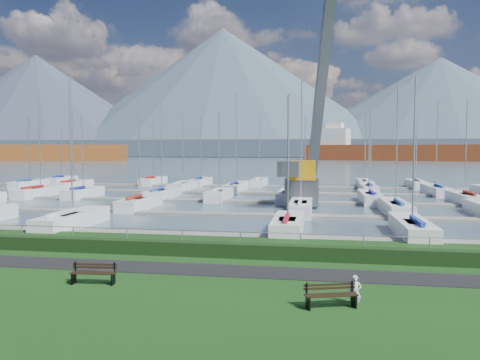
% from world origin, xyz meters
% --- Properties ---
extents(path, '(160.00, 2.00, 0.04)m').
position_xyz_m(path, '(0.00, -3.00, 0.01)').
color(path, black).
rests_on(path, grass).
extents(water, '(800.00, 540.00, 0.20)m').
position_xyz_m(water, '(0.00, 260.00, -0.40)').
color(water, '#455A65').
extents(hedge, '(80.00, 0.70, 0.70)m').
position_xyz_m(hedge, '(0.00, -0.40, 0.35)').
color(hedge, black).
rests_on(hedge, grass).
extents(fence, '(80.00, 0.04, 0.04)m').
position_xyz_m(fence, '(0.00, 0.00, 1.20)').
color(fence, '#9CA1A5').
rests_on(fence, grass).
extents(foothill, '(900.00, 80.00, 12.00)m').
position_xyz_m(foothill, '(0.00, 330.00, 6.00)').
color(foothill, '#414F5F').
rests_on(foothill, water).
extents(mountains, '(1190.00, 360.00, 115.00)m').
position_xyz_m(mountains, '(7.35, 404.62, 46.68)').
color(mountains, '#41515F').
rests_on(mountains, water).
extents(docks, '(90.00, 41.60, 0.25)m').
position_xyz_m(docks, '(0.00, 26.00, -0.22)').
color(docks, slate).
rests_on(docks, water).
extents(bench_left, '(1.83, 0.59, 0.85)m').
position_xyz_m(bench_left, '(-2.93, -5.79, 0.42)').
color(bench_left, black).
rests_on(bench_left, grass).
extents(bench_right, '(1.84, 0.93, 0.85)m').
position_xyz_m(bench_right, '(6.26, -7.09, 0.42)').
color(bench_right, black).
rests_on(bench_right, grass).
extents(person, '(0.43, 0.29, 1.14)m').
position_xyz_m(person, '(7.10, -6.57, 0.57)').
color(person, silver).
rests_on(person, grass).
extents(crane, '(5.53, 13.21, 22.35)m').
position_xyz_m(crane, '(4.75, 24.26, 5.33)').
color(crane, '#515458').
rests_on(crane, water).
extents(cargo_ship_west, '(90.77, 40.25, 21.50)m').
position_xyz_m(cargo_ship_west, '(-135.35, 183.39, 3.64)').
color(cargo_ship_west, brown).
rests_on(cargo_ship_west, water).
extents(cargo_ship_mid, '(93.22, 40.00, 21.50)m').
position_xyz_m(cargo_ship_mid, '(41.43, 219.52, 3.62)').
color(cargo_ship_mid, brown).
rests_on(cargo_ship_mid, water).
extents(sailboat_fleet, '(75.37, 49.66, 13.30)m').
position_xyz_m(sailboat_fleet, '(-1.28, 28.79, 5.34)').
color(sailboat_fleet, beige).
rests_on(sailboat_fleet, water).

